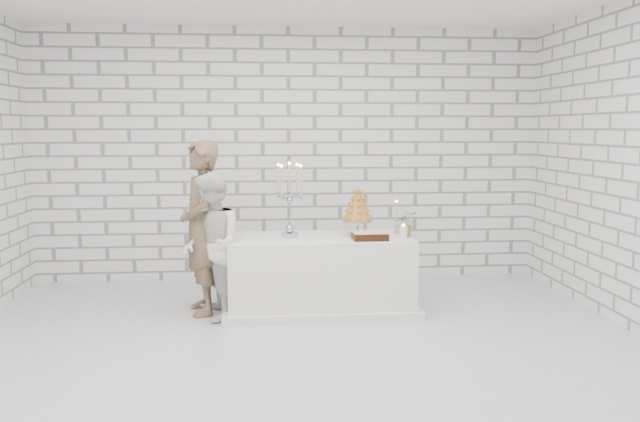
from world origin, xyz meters
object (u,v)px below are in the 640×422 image
(bride, at_px, (211,246))
(candelabra, at_px, (290,200))
(groom, at_px, (201,228))
(cake_table, at_px, (321,274))
(croquembouche, at_px, (357,211))

(bride, xyz_separation_m, candelabra, (0.76, 0.19, 0.42))
(groom, bearing_deg, cake_table, 74.91)
(bride, bearing_deg, candelabra, 90.19)
(cake_table, relative_size, candelabra, 2.41)
(cake_table, distance_m, bride, 1.13)
(bride, height_order, candelabra, candelabra)
(candelabra, bearing_deg, cake_table, -0.89)
(cake_table, height_order, groom, groom)
(candelabra, distance_m, croquembouche, 0.70)
(cake_table, bearing_deg, groom, 179.14)
(groom, height_order, bride, groom)
(cake_table, bearing_deg, bride, -169.90)
(cake_table, xyz_separation_m, candelabra, (-0.31, 0.00, 0.75))
(groom, relative_size, croquembouche, 3.47)
(candelabra, height_order, croquembouche, candelabra)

